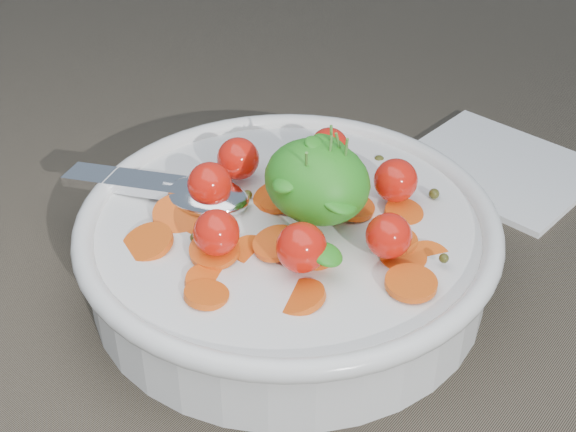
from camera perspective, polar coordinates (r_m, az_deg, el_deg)
The scene contains 3 objects.
ground at distance 0.55m, azimuth 0.79°, elevation -6.34°, with size 6.00×6.00×0.00m, color brown.
bowl at distance 0.55m, azimuth 0.03°, elevation -1.94°, with size 0.31×0.29×0.12m.
napkin at distance 0.71m, azimuth 14.67°, elevation 3.37°, with size 0.15×0.13×0.01m, color white.
Camera 1 is at (0.25, -0.33, 0.37)m, focal length 50.00 mm.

